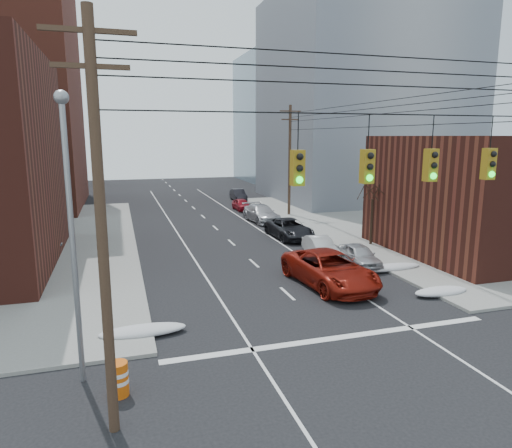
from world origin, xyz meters
TOP-DOWN VIEW (x-y plane):
  - ground at (0.00, 0.00)m, footprint 160.00×160.00m
  - sidewalk_ne at (27.00, 27.00)m, footprint 40.00×40.00m
  - building_office at (22.00, 44.00)m, footprint 22.00×20.00m
  - building_glass at (24.00, 70.00)m, footprint 20.00×18.00m
  - building_storefront at (18.00, 16.00)m, footprint 16.00×12.00m
  - utility_pole_left at (-8.50, 3.00)m, footprint 2.20×0.28m
  - utility_pole_far at (8.50, 34.00)m, footprint 2.20×0.28m
  - traffic_signals at (0.10, 2.97)m, footprint 17.00×0.42m
  - street_light at (-9.50, 6.00)m, footprint 0.44×0.44m
  - bare_tree at (9.59, 20.00)m, footprint 2.09×2.20m
  - snow_nw at (-7.40, 9.00)m, footprint 3.50×1.08m
  - snow_ne at (7.40, 9.50)m, footprint 3.00×1.08m
  - snow_east_far at (7.40, 14.00)m, footprint 4.00×1.08m
  - red_pickup at (2.65, 12.59)m, footprint 3.69×6.89m
  - parked_car_a at (6.10, 15.49)m, footprint 1.94×4.15m
  - parked_car_b at (4.80, 18.44)m, footprint 1.68×4.05m
  - parked_car_c at (4.80, 24.28)m, footprint 2.76×5.59m
  - parked_car_d at (4.80, 31.65)m, footprint 2.70×5.64m
  - parked_car_e at (4.80, 38.80)m, footprint 1.60×3.75m
  - parked_car_f at (6.40, 46.43)m, footprint 1.70×4.36m
  - lot_car_b at (-14.53, 24.06)m, footprint 5.36×2.78m
  - construction_barrel at (-8.36, 4.74)m, footprint 0.69×0.69m

SIDE VIEW (x-z plane):
  - ground at x=0.00m, z-range 0.00..0.00m
  - sidewalk_ne at x=27.00m, z-range 0.00..0.15m
  - snow_nw at x=-7.40m, z-range 0.00..0.42m
  - snow_ne at x=7.40m, z-range 0.00..0.42m
  - snow_east_far at x=7.40m, z-range 0.00..0.42m
  - construction_barrel at x=-8.36m, z-range 0.02..1.12m
  - parked_car_e at x=4.80m, z-range 0.00..1.26m
  - parked_car_b at x=4.80m, z-range 0.00..1.30m
  - parked_car_a at x=6.10m, z-range 0.00..1.38m
  - parked_car_f at x=6.40m, z-range 0.00..1.41m
  - parked_car_c at x=4.80m, z-range 0.00..1.53m
  - parked_car_d at x=4.80m, z-range 0.00..1.59m
  - lot_car_b at x=-14.53m, z-range 0.15..1.59m
  - red_pickup at x=2.65m, z-range 0.00..1.84m
  - bare_tree at x=9.59m, z-range -0.15..4.79m
  - building_storefront at x=18.00m, z-range 0.00..8.00m
  - street_light at x=-9.50m, z-range 0.88..10.20m
  - utility_pole_left at x=-8.50m, z-range 0.28..11.28m
  - utility_pole_far at x=8.50m, z-range 0.28..11.28m
  - traffic_signals at x=0.10m, z-range 6.16..8.18m
  - building_glass at x=24.00m, z-range 0.00..22.00m
  - building_office at x=22.00m, z-range 0.00..25.00m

